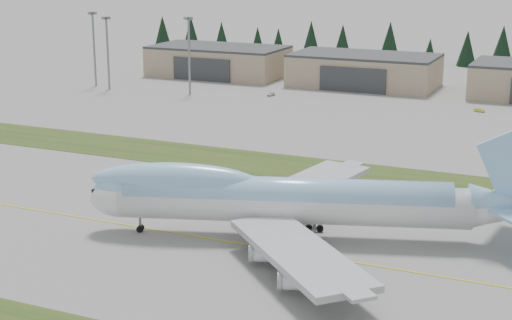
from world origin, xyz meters
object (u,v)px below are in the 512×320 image
at_px(hangar_center, 364,70).
at_px(service_vehicle_b, 479,112).
at_px(service_vehicle_a, 271,96).
at_px(boeing_747_freighter, 288,199).
at_px(hangar_left, 218,61).

height_order(hangar_center, service_vehicle_b, hangar_center).
bearing_deg(hangar_center, service_vehicle_a, -125.52).
relative_size(hangar_center, service_vehicle_a, 14.36).
bearing_deg(service_vehicle_b, hangar_center, 76.58).
height_order(boeing_747_freighter, service_vehicle_b, boeing_747_freighter).
bearing_deg(hangar_center, hangar_left, 180.00).
bearing_deg(hangar_left, service_vehicle_b, -16.42).
distance_m(hangar_left, service_vehicle_a, 45.34).
bearing_deg(service_vehicle_b, service_vehicle_a, 111.65).
bearing_deg(boeing_747_freighter, hangar_left, 102.63).
bearing_deg(service_vehicle_b, boeing_747_freighter, -165.57).
xyz_separation_m(hangar_center, service_vehicle_a, (-21.35, -29.91, -5.39)).
relative_size(boeing_747_freighter, service_vehicle_b, 23.01).
distance_m(service_vehicle_a, service_vehicle_b, 63.95).
xyz_separation_m(hangar_center, service_vehicle_b, (42.58, -28.76, -5.39)).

